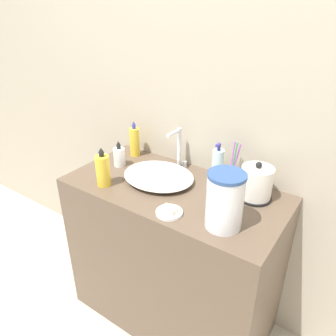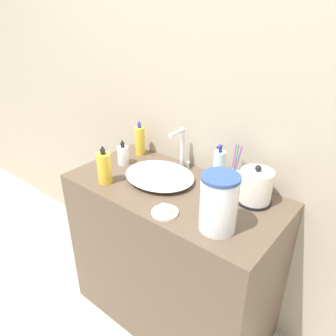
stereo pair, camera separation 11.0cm
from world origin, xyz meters
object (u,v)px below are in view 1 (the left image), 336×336
object	(u,v)px
electric_kettle	(256,184)
shampoo_bottle	(119,156)
mouthwash_bottle	(103,170)
water_pitcher	(225,201)
hand_cream_bottle	(135,141)
faucet	(179,147)
lotion_bottle	(218,165)
toothbrush_cup	(233,175)

from	to	relation	value
electric_kettle	shampoo_bottle	distance (m)	0.74
mouthwash_bottle	water_pitcher	xyz separation A→B (m)	(0.63, 0.03, 0.04)
electric_kettle	hand_cream_bottle	xyz separation A→B (m)	(-0.75, 0.05, 0.01)
faucet	hand_cream_bottle	distance (m)	0.30
faucet	electric_kettle	world-z (taller)	faucet
shampoo_bottle	water_pitcher	world-z (taller)	water_pitcher
faucet	lotion_bottle	world-z (taller)	faucet
lotion_bottle	water_pitcher	xyz separation A→B (m)	(0.19, -0.32, 0.03)
faucet	shampoo_bottle	size ratio (longest dim) A/B	1.53
mouthwash_bottle	hand_cream_bottle	distance (m)	0.37
electric_kettle	water_pitcher	bearing A→B (deg)	-95.85
lotion_bottle	faucet	bearing A→B (deg)	176.69
electric_kettle	mouthwash_bottle	xyz separation A→B (m)	(-0.65, -0.30, 0.01)
toothbrush_cup	hand_cream_bottle	bearing A→B (deg)	-178.47
hand_cream_bottle	mouthwash_bottle	bearing A→B (deg)	-74.62
faucet	toothbrush_cup	size ratio (longest dim) A/B	1.02
mouthwash_bottle	water_pitcher	distance (m)	0.63
hand_cream_bottle	lotion_bottle	bearing A→B (deg)	0.01
shampoo_bottle	mouthwash_bottle	world-z (taller)	mouthwash_bottle
electric_kettle	lotion_bottle	size ratio (longest dim) A/B	0.91
faucet	lotion_bottle	size ratio (longest dim) A/B	1.09
shampoo_bottle	mouthwash_bottle	distance (m)	0.22
electric_kettle	water_pitcher	world-z (taller)	water_pitcher
mouthwash_bottle	electric_kettle	bearing A→B (deg)	24.95
toothbrush_cup	mouthwash_bottle	bearing A→B (deg)	-144.17
water_pitcher	shampoo_bottle	bearing A→B (deg)	166.68
lotion_bottle	hand_cream_bottle	xyz separation A→B (m)	(-0.53, -0.00, 0.00)
electric_kettle	hand_cream_bottle	world-z (taller)	hand_cream_bottle
mouthwash_bottle	hand_cream_bottle	xyz separation A→B (m)	(-0.10, 0.35, 0.00)
water_pitcher	hand_cream_bottle	bearing A→B (deg)	156.20
mouthwash_bottle	hand_cream_bottle	bearing A→B (deg)	105.38
electric_kettle	lotion_bottle	distance (m)	0.23
lotion_bottle	mouthwash_bottle	xyz separation A→B (m)	(-0.44, -0.35, -0.00)
faucet	hand_cream_bottle	world-z (taller)	faucet
toothbrush_cup	shampoo_bottle	bearing A→B (deg)	-164.18
lotion_bottle	mouthwash_bottle	world-z (taller)	lotion_bottle
faucet	electric_kettle	xyz separation A→B (m)	(0.46, -0.06, -0.05)
faucet	mouthwash_bottle	size ratio (longest dim) A/B	1.11
faucet	mouthwash_bottle	world-z (taller)	faucet
electric_kettle	lotion_bottle	world-z (taller)	lotion_bottle
toothbrush_cup	hand_cream_bottle	distance (m)	0.61
faucet	electric_kettle	size ratio (longest dim) A/B	1.20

